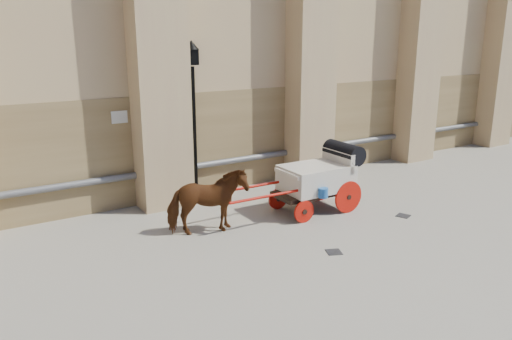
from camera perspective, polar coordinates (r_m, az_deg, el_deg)
ground at (r=11.54m, az=1.30°, el=-8.12°), size 90.00×90.00×0.00m
horse at (r=11.75m, az=-5.58°, el=-3.67°), size 2.00×1.25×1.56m
carriage at (r=13.38m, az=7.37°, el=-0.64°), size 4.04×1.44×1.75m
street_lamp at (r=14.11m, az=-7.14°, el=6.12°), size 0.42×0.42×4.43m
drain_grate_near at (r=11.10m, az=8.89°, el=-9.24°), size 0.42×0.42×0.01m
drain_grate_far at (r=13.61m, az=16.47°, el=-5.03°), size 0.41×0.41×0.01m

